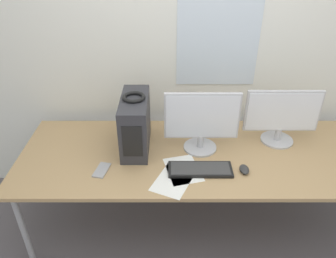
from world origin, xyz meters
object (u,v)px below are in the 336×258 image
at_px(monitor_right_near, 281,116).
at_px(keyboard, 200,169).
at_px(mouse, 244,169).
at_px(monitor_main, 201,121).
at_px(cell_phone, 102,170).
at_px(pc_tower, 135,123).
at_px(headphones, 134,97).

xyz_separation_m(monitor_right_near, keyboard, (-0.61, -0.36, -0.21)).
bearing_deg(monitor_right_near, mouse, -131.16).
relative_size(monitor_main, cell_phone, 3.11).
bearing_deg(monitor_right_near, cell_phone, -164.23).
relative_size(pc_tower, monitor_right_near, 0.87).
relative_size(monitor_right_near, mouse, 5.32).
distance_m(monitor_right_near, mouse, 0.52).
relative_size(pc_tower, mouse, 4.64).
distance_m(monitor_main, cell_phone, 0.76).
relative_size(pc_tower, headphones, 2.97).
bearing_deg(cell_phone, monitor_main, 33.43).
height_order(headphones, monitor_right_near, monitor_right_near).
xyz_separation_m(pc_tower, cell_phone, (-0.21, -0.29, -0.19)).
relative_size(monitor_right_near, keyboard, 1.27).
relative_size(pc_tower, cell_phone, 2.79).
bearing_deg(headphones, pc_tower, -90.00).
height_order(headphones, keyboard, headphones).
distance_m(keyboard, mouse, 0.29).
height_order(monitor_right_near, mouse, monitor_right_near).
xyz_separation_m(pc_tower, monitor_main, (0.47, -0.03, 0.04)).
xyz_separation_m(pc_tower, keyboard, (0.45, -0.29, -0.18)).
bearing_deg(mouse, headphones, 157.89).
relative_size(headphones, monitor_main, 0.30).
height_order(monitor_right_near, cell_phone, monitor_right_near).
xyz_separation_m(headphones, mouse, (0.74, -0.30, -0.38)).
height_order(mouse, cell_phone, mouse).
bearing_deg(mouse, keyboard, 178.51).
bearing_deg(pc_tower, cell_phone, -125.73).
bearing_deg(mouse, cell_phone, 179.55).
distance_m(headphones, mouse, 0.88).
distance_m(monitor_right_near, cell_phone, 1.33).
distance_m(pc_tower, keyboard, 0.56).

